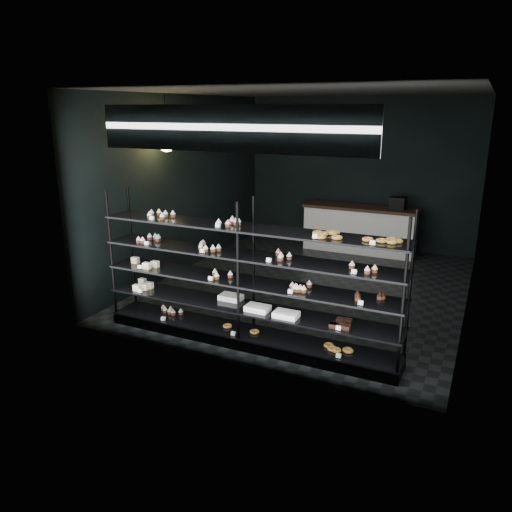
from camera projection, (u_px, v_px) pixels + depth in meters
name	position (u px, v px, depth m)	size (l,w,h in m)	color
room	(314.00, 194.00, 8.21)	(5.01, 6.01, 3.20)	black
display_shelf	(244.00, 298.00, 6.38)	(4.00, 0.50, 1.91)	black
signage	(228.00, 129.00, 5.34)	(3.30, 0.05, 0.50)	#0D0B3A
pendant_lamp	(167.00, 141.00, 8.05)	(0.34, 0.34, 0.90)	black
service_counter	(360.00, 228.00, 10.60)	(2.40, 0.65, 1.23)	silver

